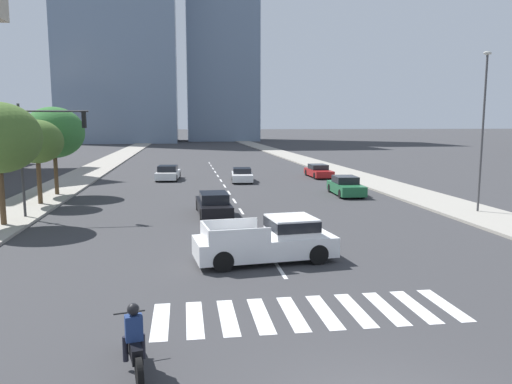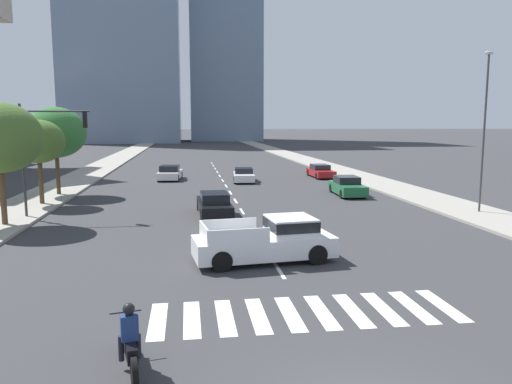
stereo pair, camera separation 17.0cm
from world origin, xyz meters
name	(u,v)px [view 2 (the right image)]	position (x,y,z in m)	size (l,w,h in m)	color
sidewalk_east	(392,187)	(13.21, 30.00, 0.07)	(4.00, 260.00, 0.15)	gray
sidewalk_west	(51,194)	(-13.21, 30.00, 0.07)	(4.00, 260.00, 0.15)	gray
crosswalk_near	(306,313)	(0.00, 5.17, 0.00)	(8.55, 2.56, 0.01)	silver
lane_divider_center	(226,186)	(0.00, 33.17, 0.00)	(0.14, 50.00, 0.01)	silver
motorcycle_lead	(130,342)	(-4.49, 2.66, 0.58)	(0.80, 2.20, 1.49)	black
pickup_truck	(271,240)	(-0.10, 10.44, 0.81)	(5.49, 2.60, 1.67)	silver
sedan_black_0	(214,204)	(-1.70, 20.28, 0.60)	(1.92, 4.85, 1.31)	black
sedan_green_1	(347,187)	(8.35, 26.72, 0.63)	(2.01, 4.63, 1.37)	#1E6038
sedan_white_2	(244,175)	(1.80, 35.95, 0.57)	(2.12, 4.41, 1.22)	silver
sedan_white_3	(170,173)	(-4.79, 38.42, 0.61)	(2.29, 4.51, 1.34)	silver
sedan_red_4	(320,171)	(9.60, 38.57, 0.57)	(1.81, 4.73, 1.24)	maroon
traffic_signal_far	(47,141)	(-10.73, 20.54, 4.28)	(3.89, 0.28, 6.11)	#333335
street_lamp_east	(485,122)	(13.51, 18.40, 5.28)	(0.50, 0.24, 9.03)	#3F3F42
street_tree_second	(39,142)	(-12.41, 24.99, 4.06)	(3.21, 3.21, 5.30)	#4C3823
street_tree_third	(56,133)	(-12.41, 29.19, 4.55)	(4.24, 4.24, 6.21)	#4C3823
office_tower_left_skyline	(122,3)	(-19.72, 133.77, 37.16)	(29.87, 28.56, 75.38)	slate
office_tower_center_skyline	(224,13)	(8.29, 143.09, 37.44)	(20.34, 23.62, 84.29)	slate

